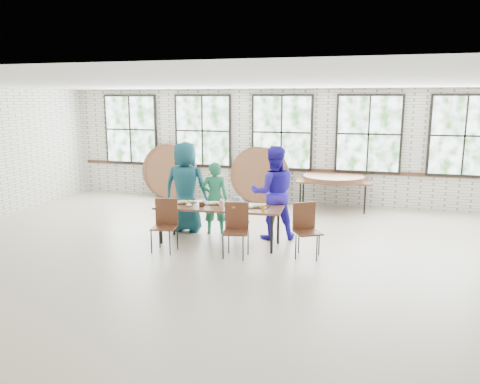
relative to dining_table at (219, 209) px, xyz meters
The scene contains 13 objects.
room 4.14m from the dining_table, 83.79° to the left, with size 12.00×12.00×12.00m.
dining_table is the anchor object (origin of this frame).
chair_near_left 1.05m from the dining_table, 143.04° to the right, with size 0.48×0.47×0.95m.
chair_near_right 0.77m from the dining_table, 48.81° to the right, with size 0.48×0.47×0.95m.
chair_spare 1.71m from the dining_table, ahead, with size 0.57×0.56×0.95m.
adult_teal 1.18m from the dining_table, 145.54° to the left, with size 0.92×0.60×1.88m, color #1A5565.
adult_green 0.72m from the dining_table, 115.65° to the left, with size 0.54×0.36×1.49m, color #1E734B.
toddler 0.73m from the dining_table, 76.09° to the left, with size 0.53×0.30×0.81m, color #162445.
adult_blue 1.14m from the dining_table, 35.60° to the left, with size 0.90×0.70×1.84m, color #2C1BC0.
storage_table 3.93m from the dining_table, 61.91° to the left, with size 1.85×0.89×0.74m.
tabletop_clutter 0.11m from the dining_table, ahead, with size 1.91×0.62×0.11m.
round_tops_stacked 3.93m from the dining_table, 61.91° to the left, with size 1.50×1.50×0.13m.
round_tops_leaning 3.99m from the dining_table, 110.65° to the left, with size 4.26×0.42×1.49m.
Camera 1 is at (2.29, -7.71, 2.72)m, focal length 35.00 mm.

